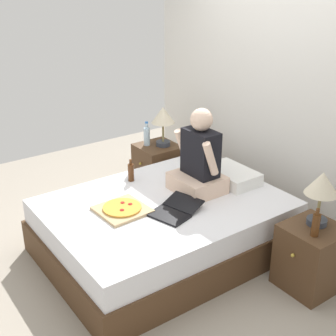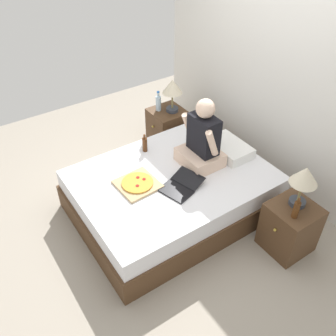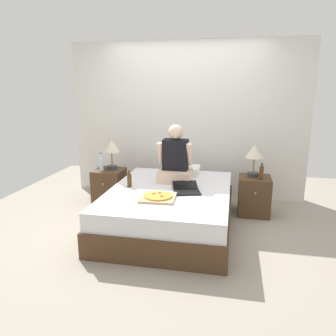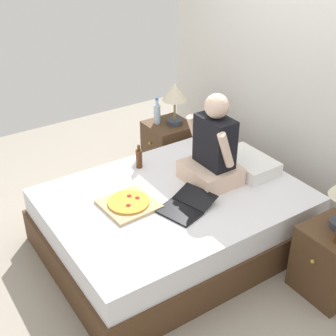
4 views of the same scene
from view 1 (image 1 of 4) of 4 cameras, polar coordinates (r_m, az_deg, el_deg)
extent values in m
plane|color=#9E9384|center=(4.39, -0.43, -10.03)|extent=(5.83, 5.83, 0.00)
cube|color=silver|center=(4.75, 13.69, 8.55)|extent=(3.83, 0.12, 2.50)
cube|color=#4C331E|center=(4.31, -0.43, -8.38)|extent=(1.56, 2.09, 0.30)
cube|color=white|center=(4.18, -0.44, -5.40)|extent=(1.51, 2.02, 0.22)
cube|color=#4C331E|center=(5.39, -1.26, 0.04)|extent=(0.44, 0.44, 0.55)
sphere|color=gold|center=(5.23, -3.40, 0.54)|extent=(0.03, 0.03, 0.03)
cylinder|color=#333842|center=(5.27, -0.59, 3.01)|extent=(0.16, 0.16, 0.05)
cylinder|color=olive|center=(5.22, -0.60, 4.39)|extent=(0.02, 0.02, 0.22)
cone|color=beige|center=(5.16, -0.61, 6.49)|extent=(0.26, 0.26, 0.18)
cylinder|color=silver|center=(5.26, -2.60, 3.85)|extent=(0.07, 0.07, 0.20)
cylinder|color=silver|center=(5.22, -2.63, 5.19)|extent=(0.03, 0.03, 0.06)
cylinder|color=blue|center=(5.21, -2.63, 5.57)|extent=(0.04, 0.03, 0.02)
cube|color=#4C331E|center=(3.99, 17.02, -10.35)|extent=(0.44, 0.44, 0.55)
sphere|color=gold|center=(3.77, 14.96, -10.25)|extent=(0.03, 0.03, 0.03)
cylinder|color=#333842|center=(3.89, 17.67, -6.22)|extent=(0.16, 0.16, 0.05)
cylinder|color=olive|center=(3.82, 17.91, -4.46)|extent=(0.02, 0.02, 0.22)
cone|color=beige|center=(3.74, 18.30, -1.76)|extent=(0.26, 0.26, 0.18)
cylinder|color=#512D14|center=(3.70, 17.56, -6.67)|extent=(0.06, 0.06, 0.18)
cylinder|color=#512D14|center=(3.64, 17.78, -5.11)|extent=(0.03, 0.03, 0.05)
cube|color=white|center=(4.52, 7.72, -0.89)|extent=(0.52, 0.34, 0.12)
cube|color=beige|center=(4.29, 3.54, -1.79)|extent=(0.44, 0.40, 0.16)
cube|color=black|center=(4.19, 3.96, 1.89)|extent=(0.34, 0.20, 0.42)
sphere|color=beige|center=(4.09, 4.08, 5.92)|extent=(0.20, 0.20, 0.20)
cylinder|color=beige|center=(4.30, 1.77, 2.82)|extent=(0.07, 0.18, 0.32)
cylinder|color=beige|center=(4.01, 5.21, 1.14)|extent=(0.07, 0.18, 0.32)
cube|color=black|center=(3.89, 0.08, -5.82)|extent=(0.37, 0.30, 0.02)
cube|color=black|center=(4.02, 1.91, -4.24)|extent=(0.36, 0.28, 0.06)
cube|color=tan|center=(3.99, -5.61, -5.09)|extent=(0.42, 0.42, 0.02)
cylinder|color=gold|center=(3.98, -5.62, -4.84)|extent=(0.33, 0.33, 0.02)
cylinder|color=maroon|center=(4.04, -5.56, -4.22)|extent=(0.04, 0.04, 0.00)
cylinder|color=maroon|center=(3.92, -5.64, -5.12)|extent=(0.04, 0.04, 0.00)
cylinder|color=maroon|center=(4.01, -4.64, -4.40)|extent=(0.04, 0.04, 0.00)
cylinder|color=#4C2811|center=(4.49, -4.54, -0.56)|extent=(0.06, 0.06, 0.17)
cylinder|color=#4C2811|center=(4.44, -4.58, 0.73)|extent=(0.03, 0.03, 0.05)
camera|label=2|loc=(0.86, 0.26, 70.98)|focal=40.00mm
camera|label=3|loc=(2.96, -71.23, -5.91)|focal=35.00mm
camera|label=4|loc=(0.49, 1.87, 44.63)|focal=50.00mm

